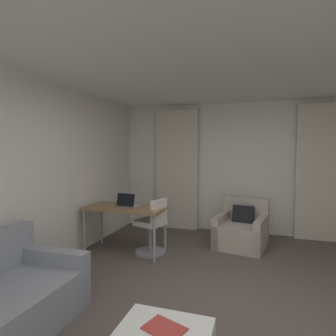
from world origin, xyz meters
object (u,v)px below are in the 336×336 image
object	(u,v)px
armchair	(242,230)
desk	(125,211)
laptop	(128,204)
magazine_open	(164,329)
desk_chair	(152,229)

from	to	relation	value
armchair	desk	size ratio (longest dim) A/B	0.77
laptop	magazine_open	size ratio (longest dim) A/B	1.07
desk_chair	magazine_open	size ratio (longest dim) A/B	2.66
desk	desk_chair	size ratio (longest dim) A/B	1.46
armchair	magazine_open	bearing A→B (deg)	-97.06
armchair	magazine_open	world-z (taller)	armchair
armchair	desk	distance (m)	2.02
armchair	laptop	world-z (taller)	laptop
laptop	armchair	bearing A→B (deg)	26.34
desk	laptop	world-z (taller)	laptop
desk	armchair	bearing A→B (deg)	26.50
armchair	magazine_open	distance (m)	3.12
laptop	desk_chair	bearing A→B (deg)	6.23
desk_chair	magazine_open	bearing A→B (deg)	-67.25
armchair	laptop	xyz separation A→B (m)	(-1.73, -0.86, 0.52)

